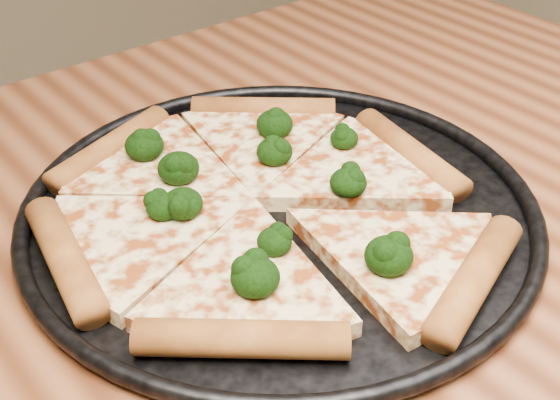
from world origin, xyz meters
TOP-DOWN VIEW (x-y plane):
  - pizza_pan at (0.09, 0.09)m, footprint 0.40×0.40m
  - pizza at (0.07, 0.10)m, footprint 0.34×0.37m
  - broccoli_florets at (0.07, 0.10)m, footprint 0.20×0.26m

SIDE VIEW (x-z plane):
  - pizza_pan at x=0.09m, z-range 0.75..0.77m
  - pizza at x=0.07m, z-range 0.75..0.78m
  - broccoli_florets at x=0.07m, z-range 0.77..0.79m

